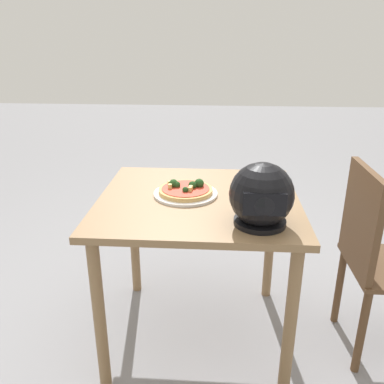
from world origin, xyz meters
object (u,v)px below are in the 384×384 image
Objects in this scene: pizza at (186,189)px; motorcycle_helmet at (261,196)px; chair_side at (377,254)px; dining_table at (198,219)px.

pizza is 1.00× the size of motorcycle_helmet.
motorcycle_helmet is at bearing 21.89° from chair_side.
dining_table is 0.98× the size of chair_side.
pizza is at bearing -42.59° from motorcycle_helmet.
motorcycle_helmet reaches higher than dining_table.
dining_table is 0.81m from chair_side.
pizza is at bearing -26.01° from dining_table.
chair_side is at bearing 177.89° from dining_table.
pizza reaches higher than dining_table.
motorcycle_helmet is at bearing 134.36° from dining_table.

